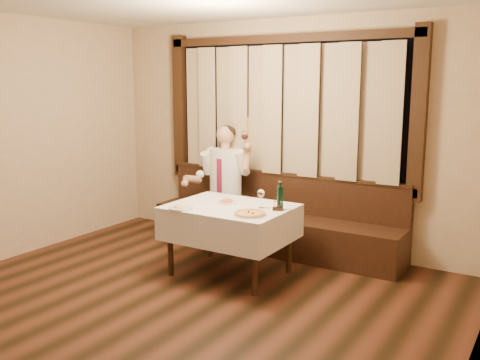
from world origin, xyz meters
The scene contains 10 objects.
room centered at (0.00, 0.97, 1.50)m, with size 5.01×6.01×2.81m.
banquette centered at (0.00, 2.72, 0.31)m, with size 3.20×0.61×0.94m.
dining_table centered at (0.00, 1.70, 0.65)m, with size 1.27×0.97×0.76m.
pizza centered at (0.38, 1.46, 0.77)m, with size 0.33×0.33×0.03m.
pasta_red centered at (-0.10, 1.79, 0.79)m, with size 0.23×0.23×0.08m.
pasta_cream centered at (-0.35, 1.32, 0.79)m, with size 0.26×0.26×0.09m.
green_bottle centered at (0.53, 1.82, 0.88)m, with size 0.06×0.06×0.30m.
table_wine_glass centered at (0.33, 1.78, 0.90)m, with size 0.08×0.08×0.20m.
cruet_caddy centered at (0.53, 1.77, 0.80)m, with size 0.12×0.09×0.12m.
seated_man centered at (-0.71, 2.63, 0.86)m, with size 0.85×0.63×1.50m.
Camera 1 is at (2.97, -2.93, 2.06)m, focal length 40.00 mm.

